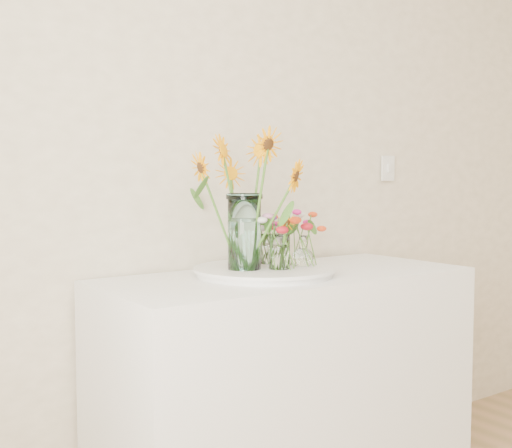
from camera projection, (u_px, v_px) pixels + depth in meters
The scene contains 10 objects.
counter at pixel (288, 393), 2.39m from camera, with size 1.40×0.60×0.90m, color white.
tray at pixel (265, 272), 2.32m from camera, with size 0.49×0.49×0.03m, color white.
mason_jar at pixel (244, 232), 2.26m from camera, with size 0.12×0.12×0.27m, color #A5DCDA.
sunflower_bouquet at pixel (244, 200), 2.25m from camera, with size 0.61×0.61×0.50m, color #FF9D05, non-canonical shape.
small_vase_a at pixel (279, 252), 2.27m from camera, with size 0.08×0.08×0.13m, color white.
wildflower_posy_a at pixel (279, 240), 2.26m from camera, with size 0.20×0.20×0.22m, color red, non-canonical shape.
small_vase_b at pixel (303, 251), 2.36m from camera, with size 0.08×0.08×0.12m, color white, non-canonical shape.
wildflower_posy_b at pixel (303, 239), 2.35m from camera, with size 0.22×0.22×0.21m, color red, non-canonical shape.
small_vase_c at pixel (270, 249), 2.41m from camera, with size 0.07×0.07×0.12m, color white.
wildflower_posy_c at pixel (270, 238), 2.41m from camera, with size 0.17×0.17×0.21m, color red, non-canonical shape.
Camera 1 is at (-1.67, 0.09, 1.25)m, focal length 45.00 mm.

